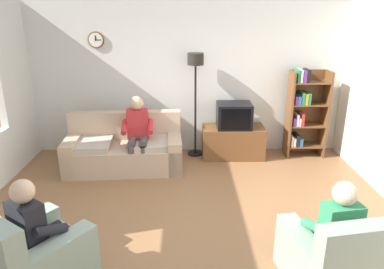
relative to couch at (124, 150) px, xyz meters
name	(u,v)px	position (x,y,z in m)	size (l,w,h in m)	color
ground_plane	(188,227)	(1.06, -1.78, -0.31)	(12.00, 12.00, 0.00)	#8C603D
back_wall_assembly	(187,79)	(1.06, 0.88, 1.04)	(6.20, 0.17, 2.70)	silver
couch	(124,150)	(0.00, 0.00, 0.00)	(1.95, 0.99, 0.90)	tan
tv_stand	(233,142)	(1.88, 0.47, -0.03)	(1.10, 0.56, 0.56)	brown
tv	(234,115)	(1.88, 0.45, 0.47)	(0.60, 0.49, 0.44)	black
bookshelf	(304,111)	(3.14, 0.55, 0.51)	(0.68, 0.36, 1.59)	brown
floor_lamp	(195,77)	(1.20, 0.57, 1.14)	(0.28, 0.28, 1.85)	black
armchair_near_window	(33,259)	(-0.41, -2.72, -0.02)	(1.16, 1.18, 0.90)	gray
armchair_near_bookshelf	(334,261)	(2.44, -2.79, -0.02)	(0.94, 1.00, 0.90)	gray
person_on_couch	(137,130)	(0.25, -0.11, 0.39)	(0.53, 0.55, 1.24)	red
person_in_left_armchair	(37,226)	(-0.36, -2.65, 0.29)	(0.62, 0.64, 1.12)	black
person_in_right_armchair	(333,227)	(2.43, -2.71, 0.29)	(0.56, 0.58, 1.12)	#338C59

